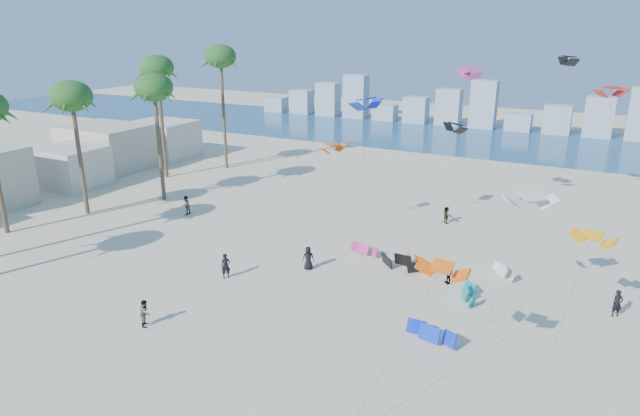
% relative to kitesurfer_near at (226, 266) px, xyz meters
% --- Properties ---
extents(ground, '(220.00, 220.00, 0.00)m').
position_rel_kitesurfer_near_xyz_m(ground, '(1.85, -10.53, -0.93)').
color(ground, beige).
rests_on(ground, ground).
extents(ocean, '(220.00, 220.00, 0.00)m').
position_rel_kitesurfer_near_xyz_m(ocean, '(1.85, 61.47, -0.93)').
color(ocean, navy).
rests_on(ocean, ground).
extents(kitesurfer_near, '(0.79, 0.80, 1.86)m').
position_rel_kitesurfer_near_xyz_m(kitesurfer_near, '(0.00, 0.00, 0.00)').
color(kitesurfer_near, black).
rests_on(kitesurfer_near, ground).
extents(kitesurfer_mid, '(0.97, 1.04, 1.70)m').
position_rel_kitesurfer_near_xyz_m(kitesurfer_mid, '(-0.31, -7.67, -0.08)').
color(kitesurfer_mid, gray).
rests_on(kitesurfer_mid, ground).
extents(kitesurfers_far, '(39.48, 16.04, 1.88)m').
position_rel_kitesurfer_near_xyz_m(kitesurfers_far, '(9.38, 8.94, -0.07)').
color(kitesurfers_far, black).
rests_on(kitesurfers_far, ground).
extents(grounded_kites, '(13.29, 13.14, 1.07)m').
position_rel_kitesurfer_near_xyz_m(grounded_kites, '(13.21, 5.43, -0.46)').
color(grounded_kites, '#D93084').
rests_on(grounded_kites, ground).
extents(flying_kites, '(27.66, 37.49, 15.46)m').
position_rel_kitesurfer_near_xyz_m(flying_kites, '(15.88, 12.17, 10.02)').
color(flying_kites, '#FF5B0D').
rests_on(flying_kites, ground).
extents(palm_row, '(9.82, 44.80, 15.37)m').
position_rel_kitesurfer_near_xyz_m(palm_row, '(-20.31, 5.64, 11.02)').
color(palm_row, brown).
rests_on(palm_row, ground).
extents(beachfront_buildings, '(11.50, 43.00, 6.00)m').
position_rel_kitesurfer_near_xyz_m(beachfront_buildings, '(-31.84, 10.28, 1.74)').
color(beachfront_buildings, beige).
rests_on(beachfront_buildings, ground).
extents(distant_skyline, '(85.00, 3.00, 8.40)m').
position_rel_kitesurfer_near_xyz_m(distant_skyline, '(0.66, 71.47, 2.16)').
color(distant_skyline, '#9EADBF').
rests_on(distant_skyline, ground).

